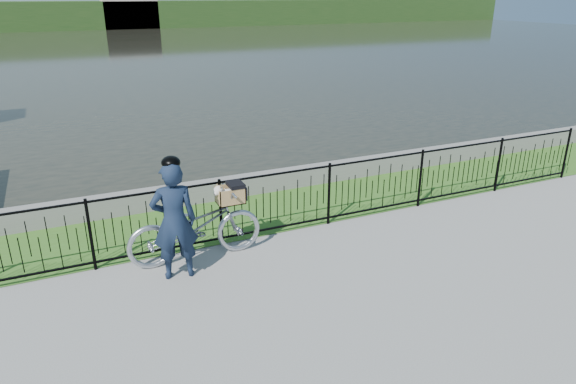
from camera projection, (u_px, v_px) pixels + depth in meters
name	position (u px, v px, depth m)	size (l,w,h in m)	color
ground	(320.00, 277.00, 7.57)	(120.00, 120.00, 0.00)	gray
grass_strip	(257.00, 212.00, 9.77)	(60.00, 2.00, 0.01)	#386620
water	(99.00, 53.00, 35.57)	(120.00, 120.00, 0.00)	#29281F
quay_wall	(239.00, 186.00, 10.55)	(60.00, 0.30, 0.40)	slate
fence	(277.00, 203.00, 8.71)	(14.00, 0.06, 1.15)	black
far_treeline	(74.00, 15.00, 57.95)	(120.00, 6.00, 3.00)	#26441A
far_building_right	(130.00, 14.00, 58.94)	(6.00, 3.00, 3.20)	#B6A592
bicycle_rig	(196.00, 226.00, 7.89)	(2.10, 0.73, 1.19)	#AFB3BC
cyclist	(174.00, 220.00, 7.27)	(0.69, 0.49, 1.84)	#131E34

